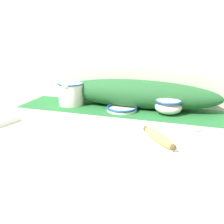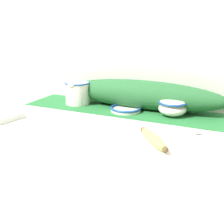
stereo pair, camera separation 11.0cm
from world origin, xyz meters
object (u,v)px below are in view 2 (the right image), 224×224
at_px(small_dish, 126,109).
at_px(napkin_stack, 3,116).
at_px(banana, 153,139).
at_px(cream_pitcher, 78,92).
at_px(sugar_bowl, 173,107).
at_px(spoon, 193,133).

height_order(small_dish, napkin_stack, same).
distance_m(banana, napkin_stack, 0.65).
height_order(cream_pitcher, sugar_bowl, cream_pitcher).
bearing_deg(small_dish, banana, -54.46).
bearing_deg(cream_pitcher, spoon, -17.09).
xyz_separation_m(cream_pitcher, small_dish, (0.27, -0.02, -0.05)).
height_order(sugar_bowl, banana, sugar_bowl).
relative_size(small_dish, spoon, 0.92).
bearing_deg(small_dish, spoon, -26.03).
bearing_deg(napkin_stack, cream_pitcher, 62.73).
relative_size(cream_pitcher, sugar_bowl, 1.20).
distance_m(small_dish, banana, 0.37).
xyz_separation_m(cream_pitcher, napkin_stack, (-0.17, -0.33, -0.05)).
height_order(cream_pitcher, napkin_stack, cream_pitcher).
bearing_deg(cream_pitcher, small_dish, -4.89).
bearing_deg(cream_pitcher, napkin_stack, -117.27).
bearing_deg(small_dish, sugar_bowl, 6.00).
distance_m(banana, spoon, 0.18).
bearing_deg(banana, small_dish, 125.54).
bearing_deg(napkin_stack, small_dish, 35.21).
relative_size(cream_pitcher, napkin_stack, 1.11).
bearing_deg(small_dish, cream_pitcher, 175.11).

